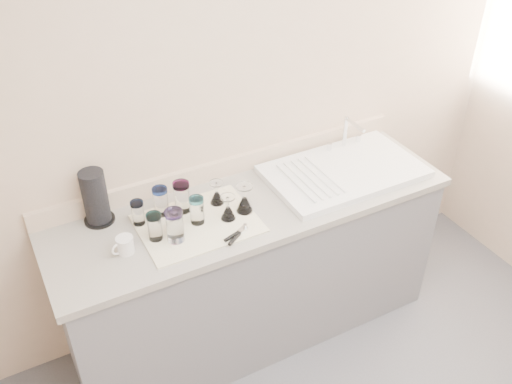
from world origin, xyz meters
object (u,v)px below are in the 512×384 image
tumbler_purple (182,197)px  can_opener (237,235)px  sink_unit (344,171)px  tumbler_extra (175,225)px  tumbler_cyan (161,201)px  goblet_front_right (245,202)px  tumbler_blue (175,221)px  goblet_back_left (217,196)px  tumbler_lavender (197,210)px  paper_towel_roll (95,198)px  tumbler_magenta (155,226)px  tumbler_teal (138,212)px  white_mug (125,245)px  goblet_front_left (228,211)px

tumbler_purple → can_opener: bearing=-64.4°
sink_unit → tumbler_extra: (-0.99, -0.10, 0.07)m
sink_unit → can_opener: sink_unit is taller
tumbler_cyan → goblet_front_right: goblet_front_right is taller
tumbler_blue → goblet_back_left: bearing=24.6°
tumbler_purple → can_opener: (0.14, -0.30, -0.07)m
tumbler_blue → tumbler_lavender: 0.12m
tumbler_blue → paper_towel_roll: (-0.29, 0.27, 0.06)m
tumbler_lavender → tumbler_magenta: bearing=-174.6°
tumbler_lavender → tumbler_cyan: bearing=131.3°
tumbler_purple → tumbler_lavender: bearing=-77.2°
tumbler_teal → paper_towel_roll: size_ratio=0.45×
sink_unit → tumbler_purple: bearing=174.0°
tumbler_teal → tumbler_magenta: tumbler_magenta is taller
white_mug → tumbler_cyan: bearing=37.1°
white_mug → paper_towel_roll: size_ratio=0.43×
tumbler_extra → can_opener: size_ratio=1.19×
tumbler_teal → goblet_front_right: 0.51m
goblet_front_right → white_mug: goblet_front_right is taller
tumbler_cyan → tumbler_extra: size_ratio=0.90×
tumbler_extra → goblet_back_left: tumbler_extra is taller
tumbler_cyan → tumbler_blue: (0.00, -0.17, -0.01)m
tumbler_magenta → tumbler_extra: bearing=-34.3°
tumbler_cyan → tumbler_teal: bearing=-170.4°
sink_unit → tumbler_purple: size_ratio=5.12×
paper_towel_roll → sink_unit: bearing=-9.7°
sink_unit → white_mug: 1.22m
tumbler_magenta → can_opener: (0.33, -0.16, -0.06)m
can_opener → white_mug: size_ratio=1.17×
goblet_front_left → tumbler_lavender: bearing=163.2°
tumbler_teal → tumbler_extra: size_ratio=0.76×
tumbler_cyan → goblet_back_left: tumbler_cyan is taller
tumbler_teal → tumbler_blue: bearing=-49.4°
sink_unit → goblet_back_left: (-0.71, 0.07, 0.03)m
tumbler_blue → paper_towel_roll: paper_towel_roll is taller
tumbler_extra → can_opener: tumbler_extra is taller
tumbler_blue → tumbler_extra: size_ratio=0.81×
tumbler_cyan → paper_towel_roll: paper_towel_roll is taller
tumbler_purple → tumbler_magenta: bearing=-143.7°
tumbler_lavender → tumbler_blue: bearing=-167.9°
white_mug → paper_towel_roll: 0.30m
white_mug → goblet_back_left: bearing=14.8°
sink_unit → white_mug: (-1.22, -0.06, 0.02)m
tumbler_purple → tumbler_magenta: (-0.19, -0.14, -0.01)m
tumbler_lavender → paper_towel_roll: paper_towel_roll is taller
tumbler_magenta → white_mug: (-0.15, -0.02, -0.04)m
tumbler_blue → tumbler_lavender: (0.12, 0.03, 0.00)m
goblet_front_right → tumbler_purple: bearing=151.4°
tumbler_purple → tumbler_blue: (-0.09, -0.14, -0.01)m
goblet_back_left → white_mug: goblet_back_left is taller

